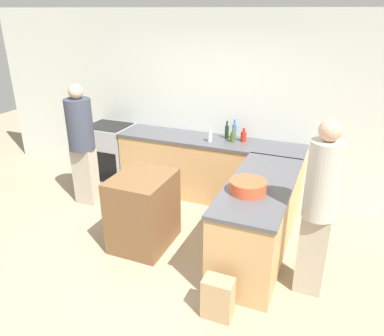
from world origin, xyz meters
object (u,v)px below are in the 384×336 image
(range_oven, at_px, (111,153))
(mixing_bowl, at_px, (248,187))
(hot_sauce_bottle, at_px, (244,136))
(person_by_range, at_px, (82,142))
(wine_bottle_dark, at_px, (227,132))
(olive_oil_bottle, at_px, (233,137))
(paper_bag, at_px, (218,298))
(water_bottle_blue, at_px, (234,131))
(island_table, at_px, (143,211))
(vinegar_bottle_clear, at_px, (210,136))
(person_at_peninsula, at_px, (319,204))

(range_oven, relative_size, mixing_bowl, 2.47)
(range_oven, bearing_deg, hot_sauce_bottle, 2.45)
(range_oven, distance_m, person_by_range, 0.99)
(mixing_bowl, height_order, wine_bottle_dark, wine_bottle_dark)
(olive_oil_bottle, height_order, paper_bag, olive_oil_bottle)
(wine_bottle_dark, relative_size, paper_bag, 0.63)
(mixing_bowl, xyz_separation_m, water_bottle_blue, (-0.63, 1.62, 0.05))
(island_table, height_order, wine_bottle_dark, wine_bottle_dark)
(range_oven, distance_m, vinegar_bottle_clear, 1.87)
(mixing_bowl, height_order, olive_oil_bottle, olive_oil_bottle)
(vinegar_bottle_clear, distance_m, person_at_peninsula, 2.20)
(mixing_bowl, bearing_deg, vinegar_bottle_clear, 123.82)
(mixing_bowl, xyz_separation_m, person_at_peninsula, (0.71, -0.13, 0.01))
(wine_bottle_dark, bearing_deg, olive_oil_bottle, -43.21)
(island_table, bearing_deg, hot_sauce_bottle, 63.68)
(olive_oil_bottle, xyz_separation_m, vinegar_bottle_clear, (-0.30, -0.11, 0.01))
(mixing_bowl, bearing_deg, hot_sauce_bottle, 106.78)
(vinegar_bottle_clear, relative_size, hot_sauce_bottle, 1.05)
(range_oven, distance_m, water_bottle_blue, 2.15)
(person_by_range, bearing_deg, olive_oil_bottle, 23.88)
(hot_sauce_bottle, bearing_deg, vinegar_bottle_clear, -155.57)
(mixing_bowl, xyz_separation_m, paper_bag, (-0.03, -0.82, -0.79))
(vinegar_bottle_clear, bearing_deg, water_bottle_blue, 42.63)
(wine_bottle_dark, distance_m, person_by_range, 2.08)
(hot_sauce_bottle, relative_size, paper_bag, 0.48)
(water_bottle_blue, height_order, person_at_peninsula, person_at_peninsula)
(olive_oil_bottle, relative_size, paper_bag, 0.45)
(water_bottle_blue, height_order, vinegar_bottle_clear, water_bottle_blue)
(range_oven, height_order, person_at_peninsula, person_at_peninsula)
(island_table, height_order, person_at_peninsula, person_at_peninsula)
(mixing_bowl, bearing_deg, island_table, -179.05)
(mixing_bowl, distance_m, paper_bag, 1.13)
(olive_oil_bottle, distance_m, vinegar_bottle_clear, 0.32)
(person_by_range, bearing_deg, range_oven, 98.77)
(mixing_bowl, xyz_separation_m, person_by_range, (-2.56, 0.60, -0.04))
(vinegar_bottle_clear, relative_size, wine_bottle_dark, 0.79)
(olive_oil_bottle, distance_m, paper_bag, 2.49)
(mixing_bowl, relative_size, person_at_peninsula, 0.21)
(wine_bottle_dark, distance_m, hot_sauce_bottle, 0.27)
(range_oven, distance_m, island_table, 2.07)
(island_table, relative_size, hot_sauce_bottle, 4.58)
(vinegar_bottle_clear, relative_size, person_by_range, 0.12)
(mixing_bowl, bearing_deg, water_bottle_blue, 111.20)
(olive_oil_bottle, xyz_separation_m, water_bottle_blue, (-0.02, 0.14, 0.04))
(range_oven, relative_size, wine_bottle_dark, 3.60)
(range_oven, height_order, wine_bottle_dark, wine_bottle_dark)
(vinegar_bottle_clear, bearing_deg, range_oven, 176.65)
(mixing_bowl, distance_m, person_by_range, 2.63)
(island_table, bearing_deg, range_oven, 134.26)
(water_bottle_blue, relative_size, hot_sauce_bottle, 1.48)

